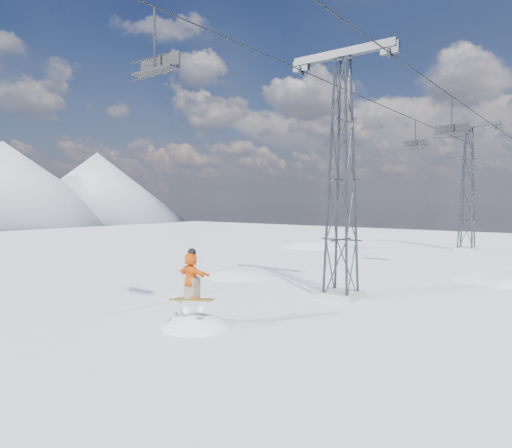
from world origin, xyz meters
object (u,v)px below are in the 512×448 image
object	(u,v)px
lift_tower_far	(467,190)
snowboarder_jump	(198,371)
lift_tower_near	(342,181)
lift_chair_near	(156,65)

from	to	relation	value
lift_tower_far	snowboarder_jump	bearing A→B (deg)	-93.45
lift_tower_near	snowboarder_jump	bearing A→B (deg)	-104.63
lift_tower_far	lift_chair_near	world-z (taller)	lift_tower_far
lift_tower_near	lift_chair_near	size ratio (longest dim) A/B	4.92
lift_tower_near	snowboarder_jump	xyz separation A→B (m)	(-1.96, -7.50, -7.10)
lift_tower_near	lift_chair_near	xyz separation A→B (m)	(-2.20, -9.07, 3.52)
lift_tower_near	lift_tower_far	xyz separation A→B (m)	(0.00, 25.00, 0.00)
snowboarder_jump	lift_tower_far	bearing A→B (deg)	86.55
lift_tower_near	lift_chair_near	world-z (taller)	lift_tower_near
lift_tower_far	lift_chair_near	size ratio (longest dim) A/B	4.92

